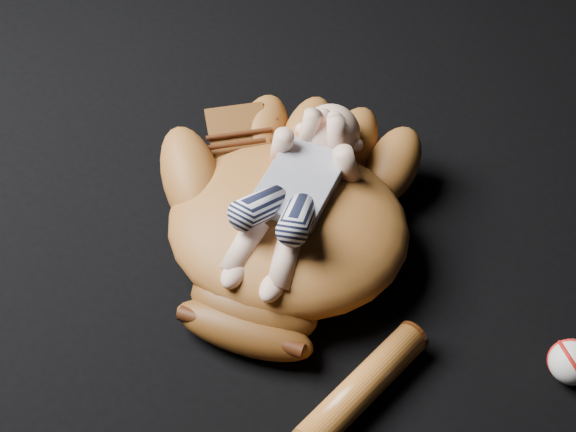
# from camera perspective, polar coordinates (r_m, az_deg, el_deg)

# --- Properties ---
(baseball_glove) EXTENTS (0.59, 0.64, 0.17)m
(baseball_glove) POSITION_cam_1_polar(r_m,az_deg,el_deg) (1.22, 0.00, -0.08)
(baseball_glove) COLOR brown
(baseball_glove) RESTS_ON ground
(newborn_baby) EXTENTS (0.25, 0.40, 0.15)m
(newborn_baby) POSITION_cam_1_polar(r_m,az_deg,el_deg) (1.18, 0.33, 1.63)
(newborn_baby) COLOR #E0AD90
(newborn_baby) RESTS_ON baseball_glove
(baseball) EXTENTS (0.08, 0.08, 0.06)m
(baseball) POSITION_cam_1_polar(r_m,az_deg,el_deg) (1.19, 19.56, -9.76)
(baseball) COLOR white
(baseball) RESTS_ON ground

